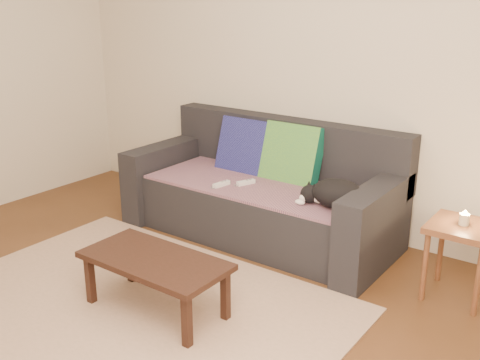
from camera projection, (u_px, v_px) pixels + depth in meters
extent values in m
plane|color=brown|center=(111.00, 320.00, 3.26)|extent=(4.50, 4.50, 0.00)
cube|color=beige|center=(295.00, 62.00, 4.38)|extent=(4.50, 0.04, 2.60)
cube|color=#232328|center=(258.00, 211.00, 4.34)|extent=(1.70, 0.78, 0.42)
cube|color=#232328|center=(286.00, 146.00, 4.51)|extent=(2.10, 0.18, 0.45)
cube|color=#232328|center=(167.00, 177.00, 4.85)|extent=(0.20, 0.90, 0.60)
cube|color=#232328|center=(374.00, 228.00, 3.78)|extent=(0.20, 0.90, 0.60)
cube|color=#41284B|center=(256.00, 184.00, 4.26)|extent=(1.66, 0.74, 0.02)
cube|color=#131250|center=(244.00, 146.00, 4.56)|extent=(0.44, 0.24, 0.45)
cube|color=#0E5C4B|center=(292.00, 155.00, 4.31)|extent=(0.47, 0.25, 0.48)
ellipsoid|color=black|center=(338.00, 194.00, 3.74)|extent=(0.45, 0.40, 0.19)
sphere|color=black|center=(309.00, 194.00, 3.83)|extent=(0.17, 0.17, 0.13)
sphere|color=white|center=(303.00, 198.00, 3.81)|extent=(0.07, 0.07, 0.05)
ellipsoid|color=black|center=(342.00, 212.00, 3.60)|extent=(0.16, 0.10, 0.04)
cube|color=white|center=(221.00, 184.00, 4.19)|extent=(0.06, 0.15, 0.03)
cube|color=white|center=(246.00, 182.00, 4.23)|extent=(0.09, 0.15, 0.03)
cube|color=brown|center=(463.00, 228.00, 3.37)|extent=(0.39, 0.39, 0.04)
cylinder|color=brown|center=(425.00, 267.00, 3.42)|extent=(0.03, 0.03, 0.45)
cylinder|color=brown|center=(478.00, 281.00, 3.24)|extent=(0.03, 0.03, 0.45)
cylinder|color=brown|center=(441.00, 249.00, 3.65)|extent=(0.03, 0.03, 0.45)
cylinder|color=beige|center=(464.00, 219.00, 3.36)|extent=(0.06, 0.06, 0.07)
sphere|color=#FFBF59|center=(465.00, 212.00, 3.34)|extent=(0.02, 0.02, 0.02)
cube|color=tan|center=(130.00, 308.00, 3.37)|extent=(2.50, 1.80, 0.01)
cube|color=black|center=(155.00, 261.00, 3.25)|extent=(0.88, 0.44, 0.04)
cube|color=black|center=(90.00, 280.00, 3.39)|extent=(0.04, 0.04, 0.32)
cube|color=black|center=(187.00, 322.00, 2.96)|extent=(0.04, 0.04, 0.32)
cube|color=black|center=(131.00, 260.00, 3.65)|extent=(0.04, 0.04, 0.32)
cube|color=black|center=(225.00, 296.00, 3.21)|extent=(0.04, 0.04, 0.32)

